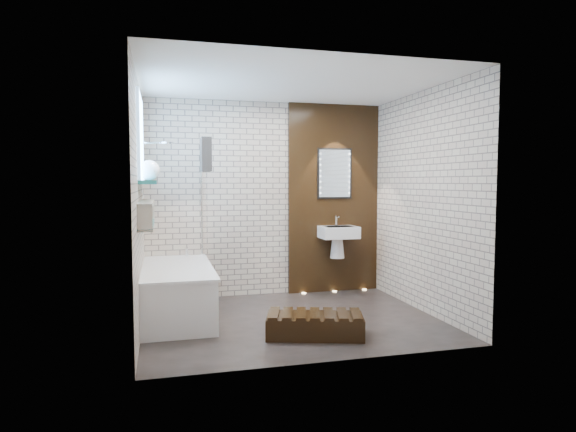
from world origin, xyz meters
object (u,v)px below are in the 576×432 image
object	(u,v)px
bathtub	(177,292)
walnut_step	(315,326)
washbasin	(338,237)
bath_screen	(204,203)
led_mirror	(335,173)

from	to	relation	value
bathtub	walnut_step	size ratio (longest dim) A/B	1.83
washbasin	bath_screen	bearing A→B (deg)	-174.22
bathtub	washbasin	distance (m)	2.32
bathtub	led_mirror	bearing A→B (deg)	19.78
bath_screen	led_mirror	xyz separation A→B (m)	(1.82, 0.34, 0.37)
bathtub	walnut_step	distance (m)	1.69
walnut_step	washbasin	bearing A→B (deg)	62.64
bath_screen	washbasin	distance (m)	1.89
bath_screen	led_mirror	distance (m)	1.89
bath_screen	led_mirror	world-z (taller)	led_mirror
bathtub	bath_screen	world-z (taller)	bath_screen
bathtub	washbasin	world-z (taller)	washbasin
bathtub	led_mirror	world-z (taller)	led_mirror
led_mirror	bathtub	bearing A→B (deg)	-160.22
bathtub	walnut_step	xyz separation A→B (m)	(1.30, -1.06, -0.19)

